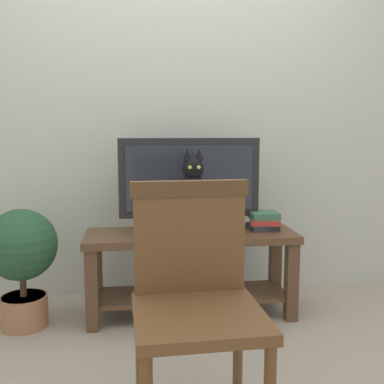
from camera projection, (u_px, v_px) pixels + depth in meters
The scene contains 9 objects.
ground_plane at pixel (192, 360), 2.25m from camera, with size 12.00×12.00×0.00m, color gray.
back_wall at pixel (173, 90), 3.11m from camera, with size 7.00×0.12×2.80m, color #B7BCB2.
tv_stand at pixel (191, 258), 2.76m from camera, with size 1.26×0.42×0.52m.
tv at pixel (190, 182), 2.77m from camera, with size 0.86×0.20×0.56m.
media_box at pixel (192, 230), 2.68m from camera, with size 0.42×0.27×0.05m.
cat at pixel (193, 197), 2.63m from camera, with size 0.19×0.32×0.46m.
wooden_chair at pixel (195, 289), 1.66m from camera, with size 0.47×0.47×0.94m.
book_stack at pixel (264, 221), 2.80m from camera, with size 0.20×0.18×0.11m.
potted_plant at pixel (22, 256), 2.59m from camera, with size 0.41×0.41×0.69m.
Camera 1 is at (-0.27, -2.10, 1.13)m, focal length 42.60 mm.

